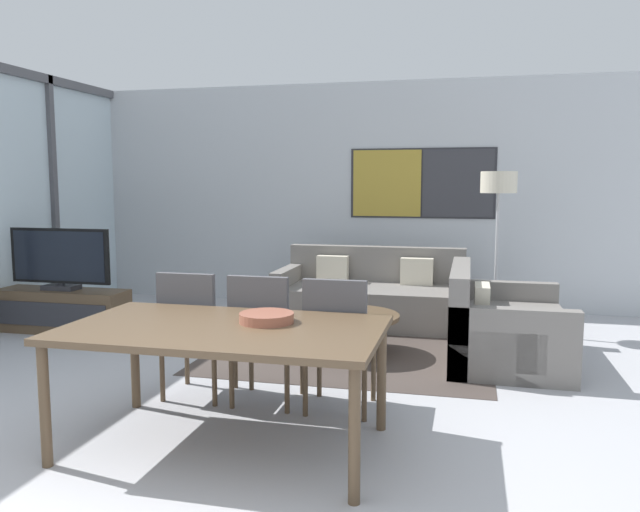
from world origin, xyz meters
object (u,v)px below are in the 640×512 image
Objects in this scene: dining_table at (224,336)px; dining_chair_left at (194,329)px; television at (60,259)px; floor_lamp at (498,194)px; coffee_table at (349,324)px; sofa_main at (372,298)px; tv_console at (62,311)px; sofa_side at (498,330)px; dining_chair_centre at (264,333)px; fruit_bowl at (267,317)px; dining_chair_right at (338,338)px.

dining_chair_left is at bearing 125.97° from dining_table.
floor_lamp reaches higher than television.
floor_lamp is at bearing 42.16° from coffee_table.
television is 2.73m from dining_chair_left.
floor_lamp is at bearing -6.11° from sofa_main.
floor_lamp reaches higher than sofa_main.
tv_console is 2.74m from dining_chair_left.
dining_table is (-1.64, -2.27, 0.40)m from sofa_side.
dining_chair_centre is (-0.33, -2.78, 0.25)m from sofa_main.
sofa_main is 1.77m from floor_lamp.
sofa_side is at bearing 4.82° from coffee_table.
coffee_table is 1.49m from dining_chair_centre.
fruit_bowl is 3.58m from floor_lamp.
sofa_side is 0.88× the size of floor_lamp.
coffee_table is at bearing -2.55° from television.
dining_table is at bearing -39.77° from television.
dining_chair_centre is at bearing -96.80° from sofa_main.
floor_lamp is at bearing 67.14° from dining_chair_right.
dining_table is (2.76, -2.30, 0.45)m from tv_console.
fruit_bowl is (0.21, 0.15, 0.09)m from dining_table.
dining_chair_centre reaches higher than dining_table.
sofa_side is at bearing -0.35° from tv_console.
tv_console is at bearing -90.00° from television.
television is 3.59m from dining_table.
sofa_side is at bearing -90.70° from floor_lamp.
dining_chair_right is (1.07, -0.03, 0.00)m from dining_chair_left.
dining_chair_centre is (0.53, -0.01, 0.00)m from dining_chair_left.
dining_chair_centre is at bearing -29.71° from tv_console.
sofa_main is at bearing 21.23° from tv_console.
television is at bearing 90.00° from tv_console.
dining_chair_left reaches higher than dining_table.
floor_lamp reaches higher than coffee_table.
dining_chair_centre is at bearing 90.00° from dining_table.
tv_console is at bearing 177.46° from coffee_table.
dining_chair_centre is (2.76, -1.58, 0.29)m from tv_console.
tv_console is at bearing 150.29° from dining_chair_centre.
sofa_side is 2.67m from dining_chair_left.
television reaches higher than dining_chair_centre.
television is 1.25× the size of coffee_table.
dining_chair_left is 0.56× the size of floor_lamp.
coffee_table is at bearing -137.84° from floor_lamp.
sofa_side is at bearing 54.82° from dining_chair_right.
dining_table is 1.97× the size of dining_chair_left.
dining_chair_right reaches higher than tv_console.
television reaches higher than sofa_side.
sofa_side is (4.40, -0.03, -0.50)m from television.
sofa_main is 2.91m from dining_chair_left.
sofa_side is 4.54× the size of fruit_bowl.
floor_lamp is (0.01, 1.09, 1.17)m from sofa_side.
dining_chair_left is (-2.17, -1.54, 0.25)m from sofa_side.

